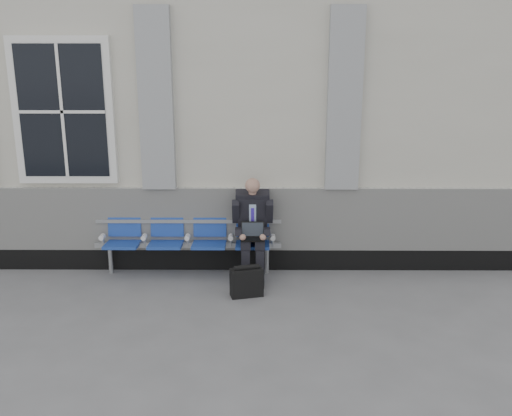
{
  "coord_description": "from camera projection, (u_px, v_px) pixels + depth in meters",
  "views": [
    {
      "loc": [
        2.97,
        -6.21,
        3.03
      ],
      "look_at": [
        2.93,
        0.9,
        1.07
      ],
      "focal_mm": 40.0,
      "sensor_mm": 36.0,
      "label": 1
    }
  ],
  "objects": [
    {
      "name": "bench",
      "position": [
        188.0,
        235.0,
        7.93
      ],
      "size": [
        2.6,
        0.47,
        0.91
      ],
      "color": "#9EA0A3",
      "rests_on": "ground"
    },
    {
      "name": "businessman",
      "position": [
        253.0,
        224.0,
        7.74
      ],
      "size": [
        0.56,
        0.75,
        1.4
      ],
      "color": "black",
      "rests_on": "ground"
    },
    {
      "name": "briefcase",
      "position": [
        247.0,
        282.0,
        7.25
      ],
      "size": [
        0.44,
        0.27,
        0.42
      ],
      "color": "black",
      "rests_on": "ground"
    },
    {
      "name": "station_building",
      "position": [
        82.0,
        101.0,
        9.57
      ],
      "size": [
        14.4,
        4.4,
        4.49
      ],
      "color": "beige",
      "rests_on": "ground"
    },
    {
      "name": "ground",
      "position": [
        11.0,
        313.0,
        6.81
      ],
      "size": [
        70.0,
        70.0,
        0.0
      ],
      "primitive_type": "plane",
      "color": "slate",
      "rests_on": "ground"
    }
  ]
}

